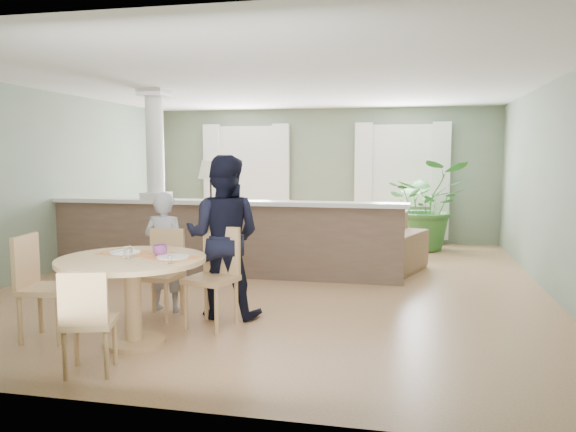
% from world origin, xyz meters
% --- Properties ---
extents(ground, '(8.00, 8.00, 0.00)m').
position_xyz_m(ground, '(0.00, 0.00, 0.00)').
color(ground, tan).
rests_on(ground, ground).
extents(room_shell, '(7.02, 8.02, 2.71)m').
position_xyz_m(room_shell, '(-0.03, 0.63, 1.81)').
color(room_shell, gray).
rests_on(room_shell, ground).
extents(pony_wall, '(5.32, 0.38, 2.70)m').
position_xyz_m(pony_wall, '(-0.99, 0.20, 0.71)').
color(pony_wall, '#735E4A').
rests_on(pony_wall, ground).
extents(sofa, '(3.20, 2.10, 0.87)m').
position_xyz_m(sofa, '(0.47, 1.44, 0.44)').
color(sofa, '#9B7054').
rests_on(sofa, ground).
extents(houseplant, '(1.68, 1.51, 1.66)m').
position_xyz_m(houseplant, '(2.08, 3.20, 0.83)').
color(houseplant, '#2E6227').
rests_on(houseplant, ground).
extents(dining_table, '(1.35, 1.35, 0.92)m').
position_xyz_m(dining_table, '(-0.73, -2.79, 0.65)').
color(dining_table, tan).
rests_on(dining_table, ground).
extents(chair_far_boy, '(0.46, 0.46, 0.95)m').
position_xyz_m(chair_far_boy, '(-0.86, -1.88, 0.52)').
color(chair_far_boy, tan).
rests_on(chair_far_boy, ground).
extents(chair_far_man, '(0.55, 0.55, 1.02)m').
position_xyz_m(chair_far_man, '(-0.20, -2.06, 0.56)').
color(chair_far_man, tan).
rests_on(chair_far_man, ground).
extents(chair_near, '(0.49, 0.49, 0.86)m').
position_xyz_m(chair_near, '(-0.73, -3.57, 0.47)').
color(chair_near, tan).
rests_on(chair_near, ground).
extents(chair_side, '(0.51, 0.51, 1.00)m').
position_xyz_m(chair_side, '(-1.68, -2.84, 0.55)').
color(chair_side, tan).
rests_on(chair_side, ground).
extents(child_person, '(0.51, 0.35, 1.35)m').
position_xyz_m(child_person, '(-0.92, -1.68, 0.68)').
color(child_person, '#98989D').
rests_on(child_person, ground).
extents(man_person, '(0.88, 0.70, 1.75)m').
position_xyz_m(man_person, '(-0.21, -1.74, 0.88)').
color(man_person, black).
rests_on(man_person, ground).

